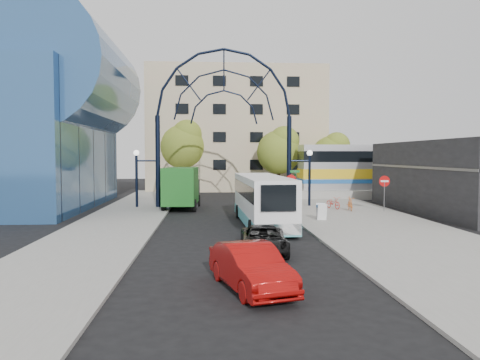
{
  "coord_description": "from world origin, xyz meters",
  "views": [
    {
      "loc": [
        -1.16,
        -21.6,
        4.0
      ],
      "look_at": [
        0.68,
        6.0,
        2.55
      ],
      "focal_mm": 35.0,
      "sensor_mm": 36.0,
      "label": 1
    }
  ],
  "objects": [
    {
      "name": "apartment_block",
      "position": [
        2.0,
        34.97,
        7.0
      ],
      "size": [
        20.0,
        12.1,
        14.0
      ],
      "color": "tan",
      "rests_on": "ground"
    },
    {
      "name": "train_platform",
      "position": [
        20.0,
        22.0,
        0.4
      ],
      "size": [
        32.0,
        5.0,
        0.8
      ],
      "primitive_type": "cube",
      "color": "gray",
      "rests_on": "ground"
    },
    {
      "name": "red_sedan",
      "position": [
        0.08,
        -7.92,
        0.68
      ],
      "size": [
        2.52,
        4.37,
        1.36
      ],
      "primitive_type": "imported",
      "rotation": [
        0.0,
        0.0,
        0.28
      ],
      "color": "#970A09",
      "rests_on": "ground"
    },
    {
      "name": "tree_north_b",
      "position": [
        -3.88,
        29.93,
        5.27
      ],
      "size": [
        5.12,
        5.12,
        8.0
      ],
      "color": "#382314",
      "rests_on": "ground"
    },
    {
      "name": "bike_near_a",
      "position": [
        7.89,
        11.81,
        0.56
      ],
      "size": [
        1.08,
        1.76,
        0.87
      ],
      "primitive_type": "imported",
      "rotation": [
        0.0,
        0.0,
        0.33
      ],
      "color": "red",
      "rests_on": "sidewalk_east"
    },
    {
      "name": "city_bus",
      "position": [
        1.89,
        4.97,
        1.47
      ],
      "size": [
        2.69,
        10.35,
        2.82
      ],
      "rotation": [
        0.0,
        0.0,
        0.03
      ],
      "color": "white",
      "rests_on": "ground"
    },
    {
      "name": "tree_north_a",
      "position": [
        6.12,
        25.93,
        4.61
      ],
      "size": [
        4.48,
        4.48,
        7.0
      ],
      "color": "#382314",
      "rests_on": "ground"
    },
    {
      "name": "commercial_block_east",
      "position": [
        16.0,
        10.0,
        2.5
      ],
      "size": [
        6.0,
        16.0,
        5.0
      ],
      "primitive_type": "cube",
      "color": "black",
      "rests_on": "ground"
    },
    {
      "name": "green_truck",
      "position": [
        -3.17,
        13.5,
        1.56
      ],
      "size": [
        2.67,
        6.29,
        3.12
      ],
      "rotation": [
        0.0,
        0.0,
        -0.06
      ],
      "color": "black",
      "rests_on": "ground"
    },
    {
      "name": "sandwich_board",
      "position": [
        5.6,
        5.98,
        0.74
      ],
      "size": [
        0.55,
        0.61,
        0.99
      ],
      "color": "white",
      "rests_on": "sidewalk_east"
    },
    {
      "name": "sidewalk_east",
      "position": [
        8.0,
        4.0,
        0.06
      ],
      "size": [
        8.0,
        56.0,
        0.12
      ],
      "primitive_type": "cube",
      "color": "gray",
      "rests_on": "ground"
    },
    {
      "name": "black_suv",
      "position": [
        1.06,
        -2.84,
        0.56
      ],
      "size": [
        2.1,
        4.14,
        1.12
      ],
      "primitive_type": "imported",
      "rotation": [
        0.0,
        0.0,
        -0.06
      ],
      "color": "black",
      "rests_on": "ground"
    },
    {
      "name": "plaza_west",
      "position": [
        -6.5,
        6.0,
        0.06
      ],
      "size": [
        5.0,
        50.0,
        0.12
      ],
      "primitive_type": "cube",
      "color": "gray",
      "rests_on": "ground"
    },
    {
      "name": "tree_north_c",
      "position": [
        12.12,
        27.93,
        4.28
      ],
      "size": [
        4.16,
        4.16,
        6.5
      ],
      "color": "#382314",
      "rests_on": "ground"
    },
    {
      "name": "street_name_sign",
      "position": [
        5.2,
        12.6,
        2.13
      ],
      "size": [
        0.7,
        0.7,
        2.8
      ],
      "color": "slate",
      "rests_on": "sidewalk_east"
    },
    {
      "name": "bike_near_b",
      "position": [
        8.76,
        10.56,
        0.61
      ],
      "size": [
        0.65,
        1.67,
        0.98
      ],
      "primitive_type": "imported",
      "rotation": [
        0.0,
        0.0,
        -0.12
      ],
      "color": "#D16829",
      "rests_on": "sidewalk_east"
    },
    {
      "name": "transit_hall",
      "position": [
        -15.3,
        15.0,
        6.7
      ],
      "size": [
        16.5,
        18.0,
        14.5
      ],
      "color": "#2C5589",
      "rests_on": "ground"
    },
    {
      "name": "stop_sign",
      "position": [
        4.8,
        12.0,
        1.99
      ],
      "size": [
        0.8,
        0.07,
        2.5
      ],
      "color": "slate",
      "rests_on": "sidewalk_east"
    },
    {
      "name": "gateway_arch",
      "position": [
        0.0,
        14.0,
        8.56
      ],
      "size": [
        13.64,
        0.44,
        12.1
      ],
      "color": "black",
      "rests_on": "ground"
    },
    {
      "name": "do_not_enter_sign",
      "position": [
        11.0,
        10.0,
        1.98
      ],
      "size": [
        0.76,
        0.07,
        2.48
      ],
      "color": "slate",
      "rests_on": "sidewalk_east"
    },
    {
      "name": "train_car",
      "position": [
        20.0,
        22.0,
        2.9
      ],
      "size": [
        25.1,
        3.05,
        4.2
      ],
      "color": "#B7B7BC",
      "rests_on": "train_platform"
    },
    {
      "name": "ground",
      "position": [
        0.0,
        0.0,
        0.0
      ],
      "size": [
        120.0,
        120.0,
        0.0
      ],
      "primitive_type": "plane",
      "color": "black",
      "rests_on": "ground"
    }
  ]
}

